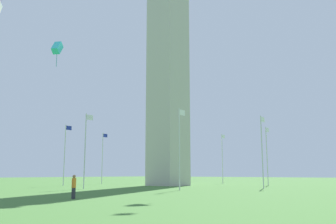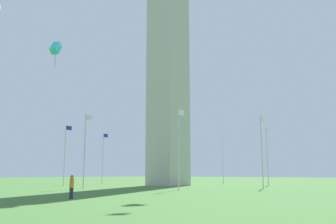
# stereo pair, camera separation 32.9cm
# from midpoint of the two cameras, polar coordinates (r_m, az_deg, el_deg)

# --- Properties ---
(ground_plane) EXTENTS (260.00, 260.00, 0.00)m
(ground_plane) POSITION_cam_midpoint_polar(r_m,az_deg,el_deg) (57.02, -0.17, -11.42)
(ground_plane) COLOR #3D6B2D
(obelisk_monument) EXTENTS (4.98, 4.98, 45.25)m
(obelisk_monument) POSITION_cam_midpoint_polar(r_m,az_deg,el_deg) (60.66, -0.16, 10.46)
(obelisk_monument) COLOR #B7B2A8
(obelisk_monument) RESTS_ON ground
(flagpole_n) EXTENTS (1.12, 0.14, 9.25)m
(flagpole_n) POSITION_cam_midpoint_polar(r_m,az_deg,el_deg) (69.87, 8.35, -6.86)
(flagpole_n) COLOR silver
(flagpole_n) RESTS_ON ground
(flagpole_ne) EXTENTS (1.12, 0.14, 9.25)m
(flagpole_ne) POSITION_cam_midpoint_polar(r_m,az_deg,el_deg) (72.84, -1.12, -7.06)
(flagpole_ne) COLOR silver
(flagpole_ne) RESTS_ON ground
(flagpole_e) EXTENTS (1.12, 0.14, 9.25)m
(flagpole_e) POSITION_cam_midpoint_polar(r_m,az_deg,el_deg) (68.41, -10.31, -6.75)
(flagpole_e) COLOR silver
(flagpole_e) RESTS_ON ground
(flagpole_se) EXTENTS (1.12, 0.14, 9.25)m
(flagpole_se) POSITION_cam_midpoint_polar(r_m,az_deg,el_deg) (58.04, -15.95, -6.06)
(flagpole_se) COLOR silver
(flagpole_se) RESTS_ON ground
(flagpole_s) EXTENTS (1.12, 0.14, 9.25)m
(flagpole_s) POSITION_cam_midpoint_polar(r_m,az_deg,el_deg) (46.28, -12.97, -5.39)
(flagpole_s) COLOR silver
(flagpole_s) RESTS_ON ground
(flagpole_sw) EXTENTS (1.12, 0.14, 9.25)m
(flagpole_sw) POSITION_cam_midpoint_polar(r_m,az_deg,el_deg) (41.45, 1.61, -5.16)
(flagpole_sw) COLOR silver
(flagpole_sw) RESTS_ON ground
(flagpole_w) EXTENTS (1.12, 0.14, 9.25)m
(flagpole_w) POSITION_cam_midpoint_polar(r_m,az_deg,el_deg) (48.42, 14.30, -5.51)
(flagpole_w) COLOR silver
(flagpole_w) RESTS_ON ground
(flagpole_nw) EXTENTS (1.12, 0.14, 9.25)m
(flagpole_nw) POSITION_cam_midpoint_polar(r_m,az_deg,el_deg) (60.46, 15.04, -6.23)
(flagpole_nw) COLOR silver
(flagpole_nw) RESTS_ON ground
(person_orange_shirt) EXTENTS (0.32, 0.32, 1.75)m
(person_orange_shirt) POSITION_cam_midpoint_polar(r_m,az_deg,el_deg) (28.38, -14.83, -11.23)
(person_orange_shirt) COLOR #2D2D38
(person_orange_shirt) RESTS_ON ground
(kite_cyan_box) EXTENTS (1.31, 1.13, 2.34)m
(kite_cyan_box) POSITION_cam_midpoint_polar(r_m,az_deg,el_deg) (34.00, -17.17, 9.53)
(kite_cyan_box) COLOR #33C6D1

